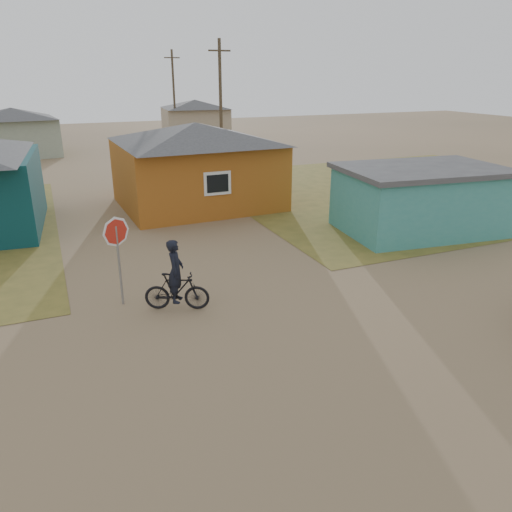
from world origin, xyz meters
The scene contains 10 objects.
ground centered at (0.00, 0.00, 0.00)m, with size 120.00×120.00×0.00m, color #866C4D.
grass_ne centered at (14.00, 13.00, 0.01)m, with size 20.00×18.00×0.00m, color olive.
house_yellow centered at (2.50, 14.00, 2.00)m, with size 7.72×6.76×3.90m.
shed_turquoise centered at (9.50, 6.50, 1.31)m, with size 6.71×4.93×2.60m.
house_pale_west centered at (-6.00, 34.00, 1.86)m, with size 7.04×6.15×3.60m.
house_beige_east centered at (10.00, 40.00, 1.86)m, with size 6.95×6.05×3.60m.
utility_pole_near centered at (6.50, 22.00, 4.14)m, with size 1.40×0.20×8.00m.
utility_pole_far centered at (7.50, 38.00, 4.14)m, with size 1.40×0.20×8.00m.
stop_sign centered at (-2.61, 4.14, 1.84)m, with size 0.82×0.12×2.51m.
cyclist centered at (-1.29, 3.23, 0.72)m, with size 1.80×1.15×1.98m.
Camera 1 is at (-4.06, -8.88, 6.04)m, focal length 35.00 mm.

